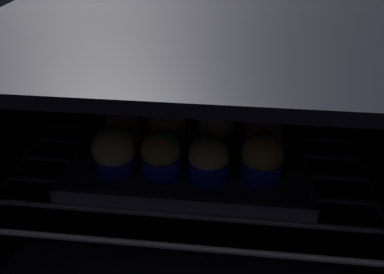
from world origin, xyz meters
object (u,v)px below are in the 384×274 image
muffin_row1_col3 (263,135)px  muffin_row2_col1 (177,108)px  muffin_row0_col0 (114,152)px  muffin_row1_col2 (216,129)px  muffin_row0_col2 (209,160)px  muffin_row0_col1 (161,155)px  muffin_row2_col3 (261,111)px  muffin_row0_col3 (262,158)px  baking_tray (192,150)px  muffin_row2_col0 (133,107)px  muffin_row1_col0 (124,125)px  muffin_row2_col2 (220,111)px  muffin_row1_col1 (167,127)px

muffin_row1_col3 → muffin_row2_col1: 16.47cm
muffin_row0_col0 → muffin_row1_col2: (14.16, 7.85, 0.14)cm
muffin_row0_col2 → muffin_row1_col3: bearing=42.4°
muffin_row1_col3 → muffin_row2_col1: (-14.51, 7.78, -0.23)cm
muffin_row0_col1 → muffin_row2_col3: 20.90cm
muffin_row0_col3 → muffin_row1_col3: (0.46, 6.60, -0.16)cm
baking_tray → muffin_row2_col0: (-11.10, 6.92, 3.68)cm
muffin_row0_col0 → muffin_row0_col1: (6.87, -0.01, 0.07)cm
muffin_row0_col1 → muffin_row0_col3: muffin_row0_col3 is taller
muffin_row0_col0 → muffin_row0_col3: bearing=1.4°
muffin_row1_col0 → muffin_row2_col2: bearing=23.3°
muffin_row1_col1 → muffin_row2_col2: same height
muffin_row2_col0 → muffin_row2_col3: same height
muffin_row1_col3 → muffin_row2_col2: bearing=134.8°
muffin_row0_col1 → muffin_row0_col3: 14.16cm
muffin_row2_col1 → baking_tray: bearing=-65.1°
muffin_row1_col0 → muffin_row0_col1: bearing=-46.3°
baking_tray → muffin_row2_col0: 13.59cm
baking_tray → muffin_row1_col2: bearing=5.6°
baking_tray → muffin_row2_col0: bearing=148.0°
muffin_row1_col3 → muffin_row2_col0: (-22.16, 7.28, -0.16)cm
muffin_row0_col0 → muffin_row1_col0: (-0.63, 7.83, -0.09)cm
muffin_row1_col1 → muffin_row2_col1: bearing=86.2°
muffin_row1_col0 → muffin_row1_col1: (7.09, -0.46, 0.35)cm
muffin_row0_col0 → muffin_row1_col0: size_ratio=1.06×
muffin_row2_col0 → muffin_row2_col3: size_ratio=0.99×
muffin_row1_col3 → muffin_row2_col3: size_ratio=1.04×
muffin_row2_col1 → muffin_row2_col2: (7.41, -0.62, 0.16)cm
baking_tray → muffin_row1_col3: 11.71cm
muffin_row2_col2 → muffin_row0_col0: bearing=-135.2°
muffin_row0_col2 → muffin_row1_col1: (-7.14, 7.44, 0.49)cm
muffin_row0_col2 → muffin_row0_col3: size_ratio=0.94×
muffin_row1_col0 → muffin_row2_col3: muffin_row2_col3 is taller
muffin_row0_col1 → muffin_row0_col3: size_ratio=0.99×
muffin_row0_col3 → muffin_row1_col3: muffin_row0_col3 is taller
muffin_row1_col1 → muffin_row2_col3: 16.80cm
muffin_row0_col0 → muffin_row2_col0: size_ratio=1.03×
baking_tray → muffin_row0_col2: (3.19, -7.55, 3.54)cm
muffin_row1_col2 → muffin_row2_col1: bearing=135.6°
muffin_row1_col2 → muffin_row1_col1: bearing=-176.5°
muffin_row0_col3 → muffin_row1_col0: size_ratio=1.10×
muffin_row0_col2 → muffin_row2_col3: bearing=62.5°
muffin_row0_col1 → muffin_row2_col1: muffin_row0_col1 is taller
muffin_row1_col2 → muffin_row2_col2: bearing=88.1°
muffin_row2_col0 → muffin_row2_col3: (22.13, 0.57, 0.08)cm
muffin_row0_col1 → muffin_row2_col0: muffin_row0_col1 is taller
muffin_row1_col1 → muffin_row2_col2: bearing=41.2°
muffin_row0_col0 → muffin_row2_col0: 14.42cm
muffin_row0_col3 → muffin_row1_col3: 6.62cm
muffin_row1_col1 → muffin_row1_col3: bearing=-0.9°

